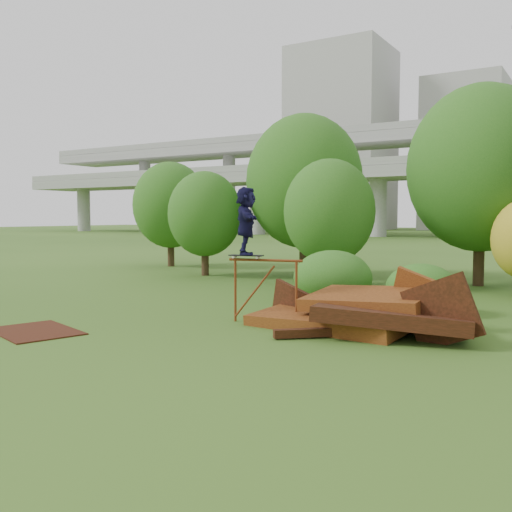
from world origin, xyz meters
The scene contains 15 objects.
ground centered at (0.00, 0.00, 0.00)m, with size 240.00×240.00×0.00m, color #2D5116.
scrap_pile centered at (2.06, 1.95, 0.39)m, with size 5.59×3.33×1.86m.
grind_rail centered at (-0.27, 1.58, 1.08)m, with size 1.81×0.50×1.57m.
skateboard centered at (-0.75, 1.46, 1.65)m, with size 0.88×0.42×0.09m.
skater centered at (-0.75, 1.46, 2.49)m, with size 1.54×0.49×1.66m, color #121035.
flat_plate centered at (-4.17, -2.06, 0.01)m, with size 2.16×1.55×0.03m, color #3A180C.
tree_0 centered at (-8.25, 9.88, 2.71)m, with size 3.25×3.25×4.58m.
tree_1 centered at (-4.44, 11.97, 4.11)m, with size 5.04×5.04×7.02m.
tree_2 centered at (-1.87, 8.88, 2.78)m, with size 3.34×3.34×4.70m.
tree_3 centered at (2.75, 12.20, 4.38)m, with size 5.40×5.40×7.49m.
tree_6 centered at (-12.54, 12.69, 3.19)m, with size 3.88×3.88×5.43m.
shrub_left centered at (-0.04, 5.09, 0.81)m, with size 2.34×2.16×1.62m, color #1C5316.
shrub_right centered at (2.61, 4.90, 0.67)m, with size 1.91×1.75×1.35m, color #1C5316.
building_left centered at (-38.00, 95.00, 17.50)m, with size 18.00×16.00×35.00m, color #9E9E99.
building_right centered at (-16.00, 102.00, 14.00)m, with size 14.00×14.00×28.00m, color #9E9E99.
Camera 1 is at (6.72, -10.30, 2.61)m, focal length 40.00 mm.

